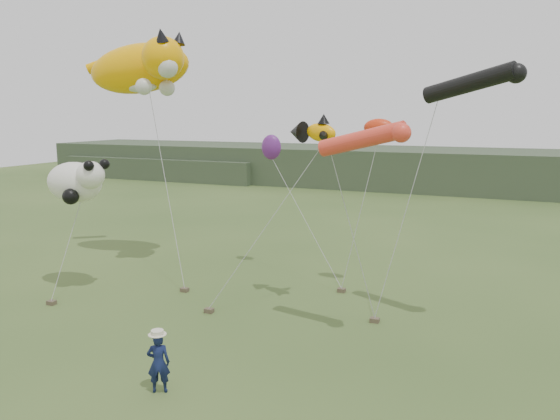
{
  "coord_description": "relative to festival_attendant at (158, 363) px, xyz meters",
  "views": [
    {
      "loc": [
        8.49,
        -13.74,
        7.63
      ],
      "look_at": [
        1.33,
        3.0,
        4.42
      ],
      "focal_mm": 35.0,
      "sensor_mm": 36.0,
      "label": 1
    }
  ],
  "objects": [
    {
      "name": "cat_kite",
      "position": [
        -8.67,
        11.52,
        9.08
      ],
      "size": [
        7.19,
        3.89,
        3.21
      ],
      "color": "#FFAA00",
      "rests_on": "ground"
    },
    {
      "name": "tube_kites",
      "position": [
        5.95,
        7.26,
        7.01
      ],
      "size": [
        6.44,
        4.26,
        3.14
      ],
      "color": "black",
      "rests_on": "ground"
    },
    {
      "name": "festival_attendant",
      "position": [
        0.0,
        0.0,
        0.0
      ],
      "size": [
        0.75,
        0.66,
        1.72
      ],
      "primitive_type": "imported",
      "rotation": [
        0.0,
        0.0,
        3.64
      ],
      "color": "#111A42",
      "rests_on": "ground"
    },
    {
      "name": "misc_kites",
      "position": [
        0.34,
        12.1,
        5.66
      ],
      "size": [
        6.73,
        2.11,
        2.02
      ],
      "color": "red",
      "rests_on": "ground"
    },
    {
      "name": "sandbag_anchors",
      "position": [
        -1.56,
        7.09,
        -0.77
      ],
      "size": [
        12.85,
        6.42,
        0.17
      ],
      "color": "brown",
      "rests_on": "ground"
    },
    {
      "name": "ground",
      "position": [
        0.14,
        2.11,
        -0.86
      ],
      "size": [
        120.0,
        120.0,
        0.0
      ],
      "primitive_type": "plane",
      "color": "#385123",
      "rests_on": "ground"
    },
    {
      "name": "fish_kite",
      "position": [
        1.42,
        8.36,
        6.1
      ],
      "size": [
        2.3,
        1.51,
        1.12
      ],
      "color": "#FFA700",
      "rests_on": "ground"
    },
    {
      "name": "headland",
      "position": [
        -2.98,
        46.8,
        1.06
      ],
      "size": [
        90.0,
        13.0,
        4.0
      ],
      "color": "#2D3D28",
      "rests_on": "ground"
    },
    {
      "name": "panda_kite",
      "position": [
        -8.6,
        6.38,
        3.91
      ],
      "size": [
        3.1,
        2.0,
        1.92
      ],
      "color": "white",
      "rests_on": "ground"
    }
  ]
}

